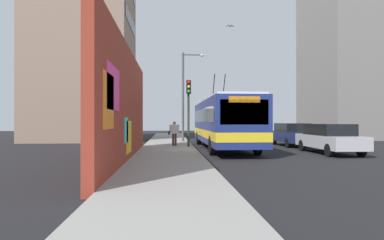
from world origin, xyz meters
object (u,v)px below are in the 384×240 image
at_px(traffic_light, 189,102).
at_px(street_lamp, 185,91).
at_px(parked_car_navy, 292,134).
at_px(pedestrian_midblock, 174,132).
at_px(city_bus, 223,121).
at_px(parked_car_silver, 329,138).

height_order(traffic_light, street_lamp, street_lamp).
bearing_deg(traffic_light, parked_car_navy, -73.85).
xyz_separation_m(pedestrian_midblock, traffic_light, (-1.08, -0.86, 1.87)).
distance_m(city_bus, traffic_light, 2.47).
height_order(parked_car_navy, street_lamp, street_lamp).
relative_size(parked_car_navy, traffic_light, 1.06).
bearing_deg(pedestrian_midblock, city_bus, -107.00).
bearing_deg(street_lamp, pedestrian_midblock, 168.45).
distance_m(pedestrian_midblock, traffic_light, 2.33).
relative_size(city_bus, parked_car_navy, 2.70).
relative_size(city_bus, pedestrian_midblock, 7.59).
xyz_separation_m(parked_car_silver, traffic_light, (3.12, 7.35, 2.09)).
distance_m(city_bus, parked_car_silver, 6.21).
bearing_deg(city_bus, parked_car_navy, -69.23).
xyz_separation_m(city_bus, parked_car_navy, (1.97, -5.20, -0.88)).
bearing_deg(traffic_light, pedestrian_midblock, 38.73).
relative_size(parked_car_silver, traffic_light, 1.17).
xyz_separation_m(parked_car_navy, pedestrian_midblock, (-1.05, 8.21, 0.21)).
distance_m(parked_car_silver, parked_car_navy, 5.25).
xyz_separation_m(pedestrian_midblock, street_lamp, (4.63, -0.95, 3.08)).
xyz_separation_m(city_bus, street_lamp, (5.55, 2.07, 2.41)).
height_order(parked_car_silver, traffic_light, traffic_light).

